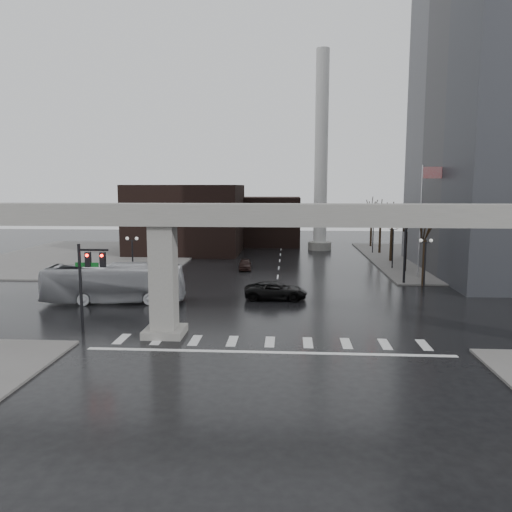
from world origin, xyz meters
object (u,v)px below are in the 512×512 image
at_px(pickup_truck, 276,291).
at_px(far_car, 245,264).
at_px(city_bus, 114,283).
at_px(signal_mast_arm, 367,226).

height_order(pickup_truck, far_car, pickup_truck).
distance_m(city_bus, far_car, 19.88).
height_order(city_bus, far_car, city_bus).
xyz_separation_m(signal_mast_arm, far_car, (-12.96, 7.67, -5.19)).
relative_size(pickup_truck, far_car, 1.47).
relative_size(city_bus, far_car, 3.18).
distance_m(pickup_truck, far_car, 15.85).
bearing_deg(pickup_truck, far_car, 14.55).
height_order(signal_mast_arm, city_bus, signal_mast_arm).
bearing_deg(far_car, signal_mast_arm, -34.59).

